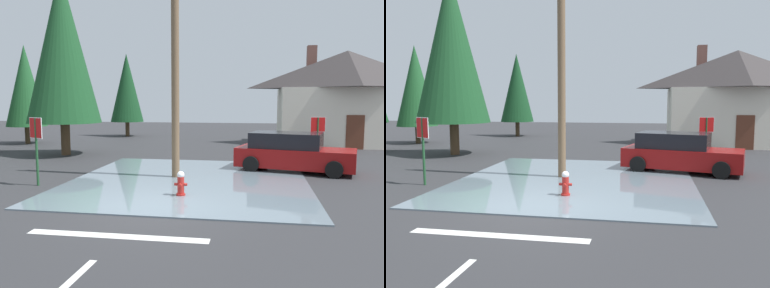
{
  "view_description": "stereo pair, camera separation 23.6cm",
  "coord_description": "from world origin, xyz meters",
  "views": [
    {
      "loc": [
        2.79,
        -9.79,
        2.81
      ],
      "look_at": [
        0.61,
        3.39,
        1.32
      ],
      "focal_mm": 36.18,
      "sensor_mm": 36.0,
      "label": 1
    },
    {
      "loc": [
        3.02,
        -9.74,
        2.81
      ],
      "look_at": [
        0.61,
        3.39,
        1.32
      ],
      "focal_mm": 36.18,
      "sensor_mm": 36.0,
      "label": 2
    }
  ],
  "objects": [
    {
      "name": "utility_pole",
      "position": [
        -0.09,
        3.89,
        4.67
      ],
      "size": [
        1.6,
        0.28,
        8.99
      ],
      "color": "brown",
      "rests_on": "ground"
    },
    {
      "name": "house",
      "position": [
        8.45,
        16.44,
        3.11
      ],
      "size": [
        9.01,
        5.68,
        6.46
      ],
      "color": "silver",
      "rests_on": "ground"
    },
    {
      "name": "parked_car",
      "position": [
        4.26,
        6.08,
        0.74
      ],
      "size": [
        4.89,
        2.97,
        1.55
      ],
      "color": "maroon",
      "rests_on": "ground"
    },
    {
      "name": "ground_plane",
      "position": [
        0.0,
        0.0,
        -0.05
      ],
      "size": [
        80.0,
        80.0,
        0.1
      ],
      "primitive_type": "cube",
      "color": "#2D2D30"
    },
    {
      "name": "pine_tree_short_left",
      "position": [
        -7.36,
        19.83,
        3.83
      ],
      "size": [
        2.6,
        2.6,
        6.51
      ],
      "color": "#4C3823",
      "rests_on": "ground"
    },
    {
      "name": "lane_stop_bar",
      "position": [
        -0.04,
        -2.35,
        0.0
      ],
      "size": [
        3.91,
        0.32,
        0.01
      ],
      "primitive_type": "cube",
      "rotation": [
        0.0,
        0.0,
        0.01
      ],
      "color": "silver",
      "rests_on": "ground"
    },
    {
      "name": "fire_hydrant",
      "position": [
        0.64,
        1.18,
        0.37
      ],
      "size": [
        0.38,
        0.33,
        0.76
      ],
      "color": "#AD231E",
      "rests_on": "ground"
    },
    {
      "name": "pine_tree_far_center",
      "position": [
        -7.02,
        8.96,
        5.52
      ],
      "size": [
        3.75,
        3.75,
        9.38
      ],
      "color": "#4C3823",
      "rests_on": "ground"
    },
    {
      "name": "stop_sign_near",
      "position": [
        -4.35,
        1.87,
        1.61
      ],
      "size": [
        0.62,
        0.33,
        2.27
      ],
      "color": "#1E4C28",
      "rests_on": "ground"
    },
    {
      "name": "flood_puddle",
      "position": [
        0.49,
        3.5,
        0.02
      ],
      "size": [
        8.16,
        8.97,
        0.04
      ],
      "primitive_type": "cube",
      "color": "slate",
      "rests_on": "ground"
    },
    {
      "name": "stop_sign_far",
      "position": [
        5.71,
        9.38,
        1.46
      ],
      "size": [
        0.71,
        0.15,
        2.05
      ],
      "color": "#1E4C28",
      "rests_on": "ground"
    },
    {
      "name": "pine_tree_tall_left",
      "position": [
        -12.12,
        13.56,
        3.79
      ],
      "size": [
        2.57,
        2.57,
        6.44
      ],
      "color": "#4C3823",
      "rests_on": "ground"
    }
  ]
}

